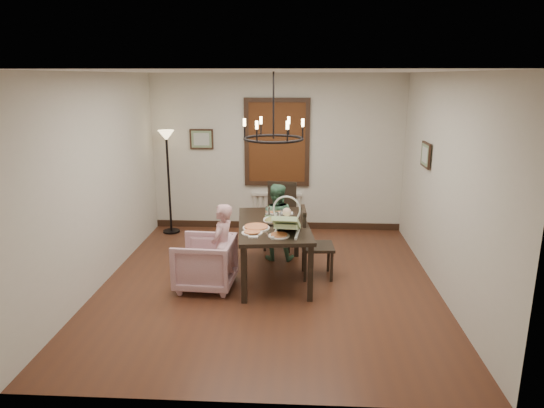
# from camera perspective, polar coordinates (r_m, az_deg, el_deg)

# --- Properties ---
(room_shell) EXTENTS (4.51, 5.00, 2.81)m
(room_shell) POSITION_cam_1_polar(r_m,az_deg,el_deg) (6.62, -0.25, 3.11)
(room_shell) COLOR #4D291A
(room_shell) RESTS_ON ground
(dining_table) EXTENTS (1.13, 1.78, 0.79)m
(dining_table) POSITION_cam_1_polar(r_m,az_deg,el_deg) (6.67, 0.17, -3.01)
(dining_table) COLOR black
(dining_table) RESTS_ON room_shell
(chair_far) EXTENTS (0.55, 0.55, 1.08)m
(chair_far) POSITION_cam_1_polar(r_m,az_deg,el_deg) (7.86, 0.86, -1.45)
(chair_far) COLOR black
(chair_far) RESTS_ON room_shell
(chair_right) EXTENTS (0.47, 0.47, 1.01)m
(chair_right) POSITION_cam_1_polar(r_m,az_deg,el_deg) (6.78, 5.39, -4.53)
(chair_right) COLOR black
(chair_right) RESTS_ON room_shell
(armchair) EXTENTS (0.80, 0.79, 0.69)m
(armchair) POSITION_cam_1_polar(r_m,az_deg,el_deg) (6.53, -7.88, -6.87)
(armchair) COLOR #D9A5B5
(armchair) RESTS_ON room_shell
(elderly_woman) EXTENTS (0.32, 0.41, 0.97)m
(elderly_woman) POSITION_cam_1_polar(r_m,az_deg,el_deg) (6.39, -5.83, -5.98)
(elderly_woman) COLOR #CB8F92
(elderly_woman) RESTS_ON room_shell
(seated_man) EXTENTS (0.49, 0.39, 0.98)m
(seated_man) POSITION_cam_1_polar(r_m,az_deg,el_deg) (7.41, 0.45, -2.87)
(seated_man) COLOR #457554
(seated_man) RESTS_ON room_shell
(baby_bouncer) EXTENTS (0.43, 0.55, 0.34)m
(baby_bouncer) POSITION_cam_1_polar(r_m,az_deg,el_deg) (6.16, 1.72, -2.05)
(baby_bouncer) COLOR #C6EBA2
(baby_bouncer) RESTS_ON dining_table
(salad_bowl) EXTENTS (0.31, 0.31, 0.08)m
(salad_bowl) POSITION_cam_1_polar(r_m,az_deg,el_deg) (6.62, 0.09, -2.02)
(salad_bowl) COLOR white
(salad_bowl) RESTS_ON dining_table
(pizza_platter) EXTENTS (0.36, 0.36, 0.04)m
(pizza_platter) POSITION_cam_1_polar(r_m,az_deg,el_deg) (6.41, -1.88, -2.77)
(pizza_platter) COLOR tan
(pizza_platter) RESTS_ON dining_table
(drinking_glass) EXTENTS (0.08, 0.08, 0.15)m
(drinking_glass) POSITION_cam_1_polar(r_m,az_deg,el_deg) (6.68, 0.48, -1.54)
(drinking_glass) COLOR silver
(drinking_glass) RESTS_ON dining_table
(window_blinds) EXTENTS (1.00, 0.03, 1.40)m
(window_blinds) POSITION_cam_1_polar(r_m,az_deg,el_deg) (8.65, 0.59, 7.24)
(window_blinds) COLOR #572F11
(window_blinds) RESTS_ON room_shell
(radiator) EXTENTS (0.92, 0.12, 0.62)m
(radiator) POSITION_cam_1_polar(r_m,az_deg,el_deg) (8.92, 0.57, -0.72)
(radiator) COLOR silver
(radiator) RESTS_ON room_shell
(picture_back) EXTENTS (0.42, 0.03, 0.36)m
(picture_back) POSITION_cam_1_polar(r_m,az_deg,el_deg) (8.82, -8.28, 7.56)
(picture_back) COLOR black
(picture_back) RESTS_ON room_shell
(picture_right) EXTENTS (0.03, 0.42, 0.36)m
(picture_right) POSITION_cam_1_polar(r_m,az_deg,el_deg) (7.32, 17.64, 5.54)
(picture_right) COLOR black
(picture_right) RESTS_ON room_shell
(floor_lamp) EXTENTS (0.30, 0.30, 1.80)m
(floor_lamp) POSITION_cam_1_polar(r_m,az_deg,el_deg) (8.76, -12.04, 2.36)
(floor_lamp) COLOR black
(floor_lamp) RESTS_ON room_shell
(chandelier) EXTENTS (0.80, 0.80, 0.04)m
(chandelier) POSITION_cam_1_polar(r_m,az_deg,el_deg) (6.40, 0.18, 7.69)
(chandelier) COLOR black
(chandelier) RESTS_ON room_shell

